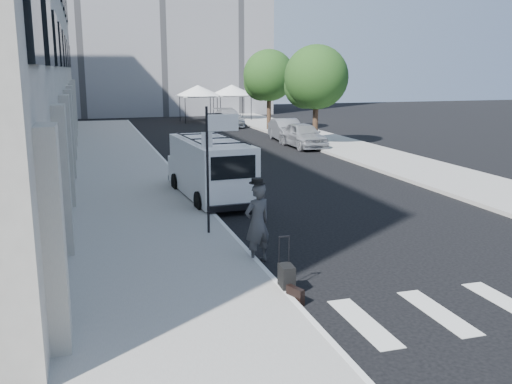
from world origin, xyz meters
TOP-DOWN VIEW (x-y plane):
  - ground at (0.00, 0.00)m, footprint 120.00×120.00m
  - sidewalk_left at (-4.25, 16.00)m, footprint 4.50×48.00m
  - sidewalk_right at (9.00, 20.00)m, footprint 4.00×56.00m
  - sign_pole at (-2.36, 3.20)m, footprint 1.03×0.07m
  - tree_near at (7.50, 20.15)m, footprint 3.80×3.83m
  - tree_far at (7.50, 29.15)m, footprint 3.80×3.83m
  - tent_left at (4.00, 38.00)m, footprint 4.00×4.00m
  - tent_right at (7.20, 38.50)m, footprint 4.00×4.00m
  - businessman at (-1.90, 0.84)m, footprint 0.84×0.70m
  - briefcase at (-1.90, -1.79)m, footprint 0.27×0.45m
  - suitcase at (-1.90, -1.26)m, footprint 0.29×0.45m
  - cargo_van at (-1.51, 8.01)m, footprint 2.30×5.78m
  - parked_car_a at (6.71, 19.70)m, footprint 1.84×4.41m
  - parked_car_b at (6.80, 22.85)m, footprint 1.87×4.46m
  - parked_car_c at (5.54, 33.28)m, footprint 2.20×4.92m

SIDE VIEW (x-z plane):
  - ground at x=0.00m, z-range 0.00..0.00m
  - sidewalk_left at x=-4.25m, z-range 0.00..0.15m
  - sidewalk_right at x=9.00m, z-range 0.00..0.15m
  - briefcase at x=-1.90m, z-range 0.00..0.34m
  - suitcase at x=-1.90m, z-range -0.28..0.93m
  - parked_car_c at x=5.54m, z-range 0.00..1.40m
  - parked_car_b at x=6.80m, z-range 0.00..1.43m
  - parked_car_a at x=6.71m, z-range 0.00..1.49m
  - businessman at x=-1.90m, z-range 0.00..1.97m
  - cargo_van at x=-1.51m, z-range 0.05..2.19m
  - sign_pole at x=-2.36m, z-range 0.90..4.40m
  - tent_left at x=4.00m, z-range 1.11..4.31m
  - tent_right at x=7.20m, z-range 1.11..4.31m
  - tree_near at x=7.50m, z-range 0.96..6.99m
  - tree_far at x=7.50m, z-range 0.96..6.99m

